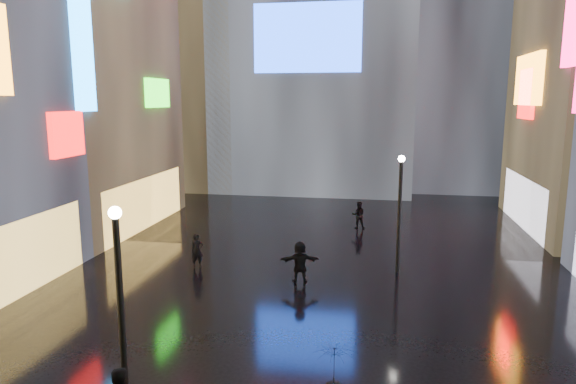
# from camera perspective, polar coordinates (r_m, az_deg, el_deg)

# --- Properties ---
(ground) EXTENTS (140.00, 140.00, 0.00)m
(ground) POSITION_cam_1_polar(r_m,az_deg,el_deg) (23.29, 3.49, -8.67)
(ground) COLOR black
(ground) RESTS_ON ground
(building_left_far) EXTENTS (10.28, 12.00, 22.00)m
(building_left_far) POSITION_cam_1_polar(r_m,az_deg,el_deg) (33.62, -24.17, 15.27)
(building_left_far) COLOR black
(building_left_far) RESTS_ON ground
(tower_flank_left) EXTENTS (10.00, 10.00, 26.00)m
(tower_flank_left) POSITION_cam_1_polar(r_m,az_deg,el_deg) (47.19, -10.87, 16.74)
(tower_flank_left) COLOR black
(tower_flank_left) RESTS_ON ground
(lamp_near) EXTENTS (0.30, 0.30, 5.20)m
(lamp_near) POSITION_cam_1_polar(r_m,az_deg,el_deg) (12.75, -18.13, -11.48)
(lamp_near) COLOR black
(lamp_near) RESTS_ON ground
(lamp_far) EXTENTS (0.30, 0.30, 5.20)m
(lamp_far) POSITION_cam_1_polar(r_m,az_deg,el_deg) (22.77, 12.30, -1.64)
(lamp_far) COLOR black
(lamp_far) RESTS_ON ground
(pedestrian_5) EXTENTS (1.71, 0.85, 1.76)m
(pedestrian_5) POSITION_cam_1_polar(r_m,az_deg,el_deg) (21.53, 1.34, -7.78)
(pedestrian_5) COLOR black
(pedestrian_5) RESTS_ON ground
(pedestrian_6) EXTENTS (0.68, 0.63, 1.55)m
(pedestrian_6) POSITION_cam_1_polar(r_m,az_deg,el_deg) (23.75, -10.06, -6.47)
(pedestrian_6) COLOR black
(pedestrian_6) RESTS_ON ground
(pedestrian_7) EXTENTS (0.83, 0.68, 1.60)m
(pedestrian_7) POSITION_cam_1_polar(r_m,az_deg,el_deg) (30.63, 7.84, -2.55)
(pedestrian_7) COLOR black
(pedestrian_7) RESTS_ON ground
(umbrella_2) EXTENTS (0.94, 0.95, 0.84)m
(umbrella_2) POSITION_cam_1_polar(r_m,az_deg,el_deg) (11.40, 5.15, -18.53)
(umbrella_2) COLOR black
(umbrella_2) RESTS_ON pedestrian_4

